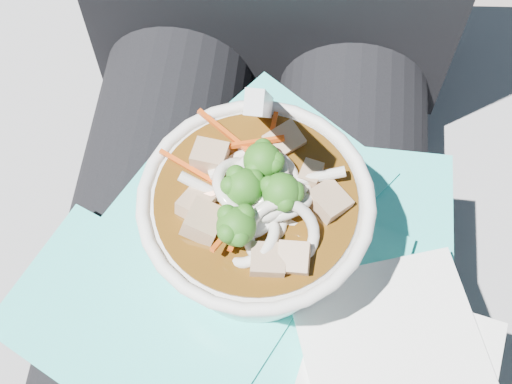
# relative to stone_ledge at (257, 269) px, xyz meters

# --- Properties ---
(stone_ledge) EXTENTS (1.04, 0.58, 0.47)m
(stone_ledge) POSITION_rel_stone_ledge_xyz_m (0.00, 0.00, 0.00)
(stone_ledge) COLOR gray
(stone_ledge) RESTS_ON ground
(lap) EXTENTS (0.32, 0.48, 0.14)m
(lap) POSITION_rel_stone_ledge_xyz_m (0.00, -0.15, 0.31)
(lap) COLOR black
(lap) RESTS_ON stone_ledge
(person_body) EXTENTS (0.34, 0.94, 1.01)m
(person_body) POSITION_rel_stone_ledge_xyz_m (0.00, -0.06, 0.33)
(person_body) COLOR black
(person_body) RESTS_ON ground
(plastic_bag) EXTENTS (0.34, 0.41, 0.02)m
(plastic_bag) POSITION_rel_stone_ledge_xyz_m (0.01, -0.17, 0.39)
(plastic_bag) COLOR #33D5CB
(plastic_bag) RESTS_ON lap
(napkins) EXTENTS (0.16, 0.18, 0.01)m
(napkins) POSITION_rel_stone_ledge_xyz_m (0.12, -0.22, 0.40)
(napkins) COLOR white
(napkins) RESTS_ON plastic_bag
(udon_bowl) EXTENTS (0.16, 0.16, 0.20)m
(udon_bowl) POSITION_rel_stone_ledge_xyz_m (0.01, -0.14, 0.45)
(udon_bowl) COLOR white
(udon_bowl) RESTS_ON plastic_bag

